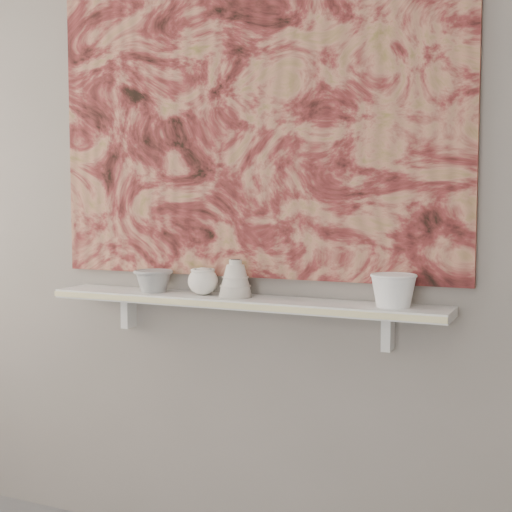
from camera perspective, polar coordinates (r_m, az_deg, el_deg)
The scene contains 11 objects.
wall_back at distance 2.45m, azimuth -0.39°, elevation 6.72°, with size 3.60×3.60×0.00m, color gray.
shelf at distance 2.39m, azimuth -1.35°, elevation -3.67°, with size 1.40×0.18×0.03m, color silver.
shelf_stripe at distance 2.31m, azimuth -2.35°, elevation -3.97°, with size 1.40×0.01×0.02m, color beige.
bracket_left at distance 2.70m, azimuth -10.16°, elevation -4.39°, with size 0.03×0.06×0.12m, color silver.
bracket_right at distance 2.30m, azimuth 10.51°, elevation -5.98°, with size 0.03×0.06×0.12m, color silver.
painting at distance 2.46m, azimuth -0.54°, elevation 11.17°, with size 1.50×0.03×1.10m, color maroon.
house_motif at distance 2.27m, azimuth 9.70°, elevation 3.86°, with size 0.09×0.00×0.08m, color black.
bowl_grey at distance 2.55m, azimuth -8.20°, elevation -1.95°, with size 0.14×0.14×0.08m, color gray, non-canonical shape.
cup_cream at distance 2.45m, azimuth -4.27°, elevation -2.03°, with size 0.10×0.10×0.09m, color silver, non-canonical shape.
bell_vessel at distance 2.39m, azimuth -1.66°, elevation -1.79°, with size 0.11×0.11×0.13m, color beige, non-canonical shape.
bowl_white at distance 2.21m, azimuth 10.94°, elevation -2.70°, with size 0.14×0.14×0.10m, color white, non-canonical shape.
Camera 1 is at (1.03, -0.63, 1.26)m, focal length 50.00 mm.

